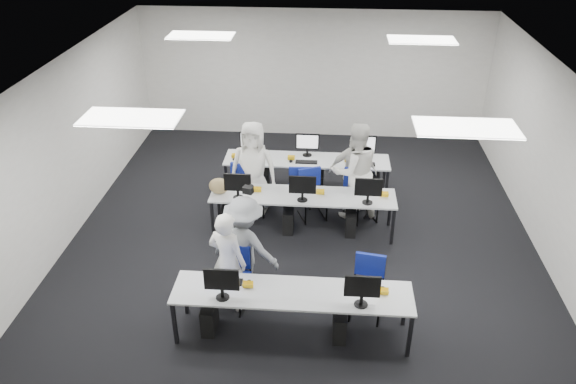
# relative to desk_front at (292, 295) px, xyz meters

# --- Properties ---
(room) EXTENTS (9.00, 9.02, 3.00)m
(room) POSITION_rel_desk_front_xyz_m (0.00, 2.40, 0.82)
(room) COLOR black
(room) RESTS_ON ground
(ceiling_panels) EXTENTS (5.20, 4.60, 0.02)m
(ceiling_panels) POSITION_rel_desk_front_xyz_m (0.00, 2.40, 2.30)
(ceiling_panels) COLOR white
(ceiling_panels) RESTS_ON room
(desk_front) EXTENTS (3.20, 0.70, 0.73)m
(desk_front) POSITION_rel_desk_front_xyz_m (0.00, 0.00, 0.00)
(desk_front) COLOR silver
(desk_front) RESTS_ON ground
(desk_mid) EXTENTS (3.20, 0.70, 0.73)m
(desk_mid) POSITION_rel_desk_front_xyz_m (0.00, 2.60, 0.00)
(desk_mid) COLOR silver
(desk_mid) RESTS_ON ground
(desk_back) EXTENTS (3.20, 0.70, 0.73)m
(desk_back) POSITION_rel_desk_front_xyz_m (0.00, 4.00, 0.00)
(desk_back) COLOR silver
(desk_back) RESTS_ON ground
(equipment_front) EXTENTS (2.51, 0.41, 1.19)m
(equipment_front) POSITION_rel_desk_front_xyz_m (-0.19, -0.02, -0.32)
(equipment_front) COLOR #0E26B9
(equipment_front) RESTS_ON desk_front
(equipment_mid) EXTENTS (2.91, 0.41, 1.19)m
(equipment_mid) POSITION_rel_desk_front_xyz_m (-0.19, 2.58, -0.32)
(equipment_mid) COLOR white
(equipment_mid) RESTS_ON desk_mid
(equipment_back) EXTENTS (2.91, 0.41, 1.19)m
(equipment_back) POSITION_rel_desk_front_xyz_m (0.19, 4.02, -0.32)
(equipment_back) COLOR white
(equipment_back) RESTS_ON desk_back
(chair_0) EXTENTS (0.56, 0.59, 0.93)m
(chair_0) POSITION_rel_desk_front_xyz_m (-0.91, 0.56, -0.39)
(chair_0) COLOR navy
(chair_0) RESTS_ON ground
(chair_1) EXTENTS (0.52, 0.56, 0.91)m
(chair_1) POSITION_rel_desk_front_xyz_m (1.03, 0.50, -0.39)
(chair_1) COLOR navy
(chair_1) RESTS_ON ground
(chair_2) EXTENTS (0.52, 0.55, 0.85)m
(chair_2) POSITION_rel_desk_front_xyz_m (-0.98, 3.11, -0.41)
(chair_2) COLOR navy
(chair_2) RESTS_ON ground
(chair_3) EXTENTS (0.59, 0.61, 0.91)m
(chair_3) POSITION_rel_desk_front_xyz_m (0.15, 3.10, -0.39)
(chair_3) COLOR navy
(chair_3) RESTS_ON ground
(chair_4) EXTENTS (0.57, 0.59, 0.87)m
(chair_4) POSITION_rel_desk_front_xyz_m (1.08, 3.10, -0.41)
(chair_4) COLOR navy
(chair_4) RESTS_ON ground
(chair_5) EXTENTS (0.60, 0.63, 0.94)m
(chair_5) POSITION_rel_desk_front_xyz_m (-1.10, 3.46, -0.38)
(chair_5) COLOR navy
(chair_5) RESTS_ON ground
(chair_6) EXTENTS (0.46, 0.49, 0.89)m
(chair_6) POSITION_rel_desk_front_xyz_m (-0.10, 3.52, -0.40)
(chair_6) COLOR navy
(chair_6) RESTS_ON ground
(chair_7) EXTENTS (0.61, 0.64, 0.96)m
(chair_7) POSITION_rel_desk_front_xyz_m (1.00, 3.38, -0.38)
(chair_7) COLOR navy
(chair_7) RESTS_ON ground
(handbag) EXTENTS (0.36, 0.24, 0.29)m
(handbag) POSITION_rel_desk_front_xyz_m (-1.45, 2.55, 0.19)
(handbag) COLOR tan
(handbag) RESTS_ON desk_mid
(student_0) EXTENTS (0.68, 0.57, 1.60)m
(student_0) POSITION_rel_desk_front_xyz_m (-0.95, 0.51, 0.12)
(student_0) COLOR silver
(student_0) RESTS_ON ground
(student_1) EXTENTS (1.06, 0.94, 1.84)m
(student_1) POSITION_rel_desk_front_xyz_m (0.90, 3.21, 0.24)
(student_1) COLOR silver
(student_1) RESTS_ON ground
(student_2) EXTENTS (0.92, 0.64, 1.78)m
(student_2) POSITION_rel_desk_front_xyz_m (-0.94, 3.25, 0.21)
(student_2) COLOR silver
(student_2) RESTS_ON ground
(student_3) EXTENTS (0.90, 0.41, 1.51)m
(student_3) POSITION_rel_desk_front_xyz_m (0.88, 3.50, 0.08)
(student_3) COLOR silver
(student_3) RESTS_ON ground
(photographer) EXTENTS (1.17, 0.89, 1.60)m
(photographer) POSITION_rel_desk_front_xyz_m (-0.77, 0.90, 0.12)
(photographer) COLOR slate
(photographer) RESTS_ON ground
(dslr_camera) EXTENTS (0.19, 0.21, 0.10)m
(dslr_camera) POSITION_rel_desk_front_xyz_m (-0.71, 1.07, 0.98)
(dslr_camera) COLOR black
(dslr_camera) RESTS_ON photographer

